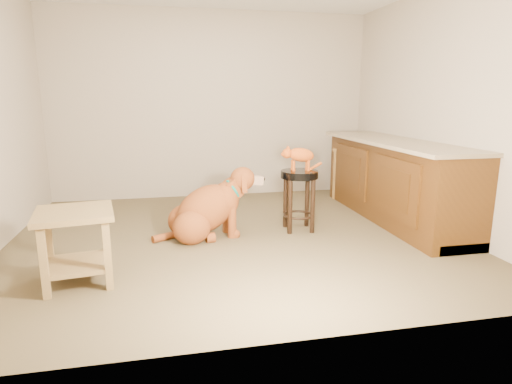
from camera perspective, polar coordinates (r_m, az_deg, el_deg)
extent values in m
cube|color=brown|center=(4.48, -2.81, -5.99)|extent=(4.50, 4.00, 0.01)
cube|color=#A59985|center=(6.23, -5.88, 11.35)|extent=(4.50, 0.04, 2.60)
cube|color=#A59985|center=(2.29, 4.78, 9.41)|extent=(4.50, 0.04, 2.60)
cube|color=#A59985|center=(5.10, 23.27, 10.17)|extent=(0.04, 4.00, 2.60)
cube|color=#47290C|center=(5.29, 17.96, 1.32)|extent=(0.60, 2.50, 0.90)
cube|color=gray|center=(5.20, 18.02, 6.39)|extent=(0.70, 2.56, 0.04)
cube|color=black|center=(5.39, 18.05, -2.84)|extent=(0.52, 2.50, 0.10)
cube|color=#47290C|center=(4.66, 17.97, 0.49)|extent=(0.02, 0.90, 0.62)
cube|color=#47290C|center=(5.62, 12.47, 2.79)|extent=(0.02, 0.90, 0.62)
cube|color=#3A200A|center=(4.65, 17.84, 0.48)|extent=(0.02, 0.60, 0.40)
cube|color=#3A200A|center=(5.61, 12.36, 2.79)|extent=(0.02, 0.60, 0.40)
cylinder|color=black|center=(4.80, 6.82, -1.21)|extent=(0.05, 0.05, 0.58)
cylinder|color=black|center=(4.75, 3.95, -1.30)|extent=(0.05, 0.05, 0.58)
cylinder|color=black|center=(4.57, 7.56, -1.93)|extent=(0.05, 0.05, 0.58)
cylinder|color=black|center=(4.51, 4.55, -2.04)|extent=(0.05, 0.05, 0.58)
torus|color=black|center=(4.69, 5.69, -3.06)|extent=(0.36, 0.36, 0.03)
cylinder|color=black|center=(4.59, 5.81, 2.37)|extent=(0.40, 0.40, 0.08)
cube|color=brown|center=(6.46, 13.19, 2.57)|extent=(0.06, 0.06, 0.68)
cube|color=brown|center=(6.45, 10.41, 2.68)|extent=(0.06, 0.06, 0.68)
cube|color=brown|center=(6.15, 13.34, 2.08)|extent=(0.06, 0.06, 0.68)
cube|color=brown|center=(6.14, 10.43, 2.19)|extent=(0.06, 0.06, 0.68)
cube|color=brown|center=(6.25, 11.99, 5.65)|extent=(0.51, 0.51, 0.04)
cube|color=olive|center=(3.81, -19.38, -5.82)|extent=(0.06, 0.06, 0.54)
cube|color=olive|center=(3.83, -25.85, -6.28)|extent=(0.06, 0.06, 0.54)
cube|color=olive|center=(3.40, -19.16, -8.01)|extent=(0.06, 0.06, 0.54)
cube|color=olive|center=(3.43, -26.45, -8.51)|extent=(0.06, 0.06, 0.54)
cube|color=olive|center=(3.53, -23.11, -2.64)|extent=(0.64, 0.64, 0.04)
cube|color=olive|center=(3.65, -22.56, -8.86)|extent=(0.54, 0.54, 0.03)
ellipsoid|color=brown|center=(4.55, -9.31, -3.74)|extent=(0.42, 0.36, 0.34)
ellipsoid|color=brown|center=(4.28, -8.58, -4.74)|extent=(0.42, 0.36, 0.34)
cylinder|color=brown|center=(4.64, -7.09, -4.88)|extent=(0.10, 0.12, 0.11)
cylinder|color=brown|center=(4.34, -6.10, -6.09)|extent=(0.10, 0.12, 0.11)
ellipsoid|color=brown|center=(4.41, -6.70, -2.27)|extent=(0.83, 0.52, 0.70)
ellipsoid|color=brown|center=(4.44, -4.16, -0.98)|extent=(0.34, 0.36, 0.35)
cylinder|color=brown|center=(4.59, -3.95, -2.89)|extent=(0.10, 0.10, 0.41)
cylinder|color=brown|center=(4.41, -3.24, -3.52)|extent=(0.10, 0.10, 0.41)
sphere|color=brown|center=(4.65, -3.54, -4.96)|extent=(0.11, 0.11, 0.11)
sphere|color=brown|center=(4.47, -2.81, -5.66)|extent=(0.11, 0.11, 0.11)
cylinder|color=brown|center=(4.44, -3.12, 0.46)|extent=(0.28, 0.22, 0.26)
ellipsoid|color=brown|center=(4.46, -1.82, 1.78)|extent=(0.29, 0.27, 0.25)
cube|color=#99795F|center=(4.51, -0.13, 1.62)|extent=(0.18, 0.12, 0.11)
sphere|color=black|center=(4.53, 0.83, 1.76)|extent=(0.06, 0.06, 0.06)
cube|color=brown|center=(4.56, -2.52, 1.61)|extent=(0.06, 0.07, 0.18)
cube|color=brown|center=(4.35, -1.61, 1.08)|extent=(0.06, 0.07, 0.18)
torus|color=#0D6E5A|center=(4.44, -3.12, 0.32)|extent=(0.17, 0.25, 0.22)
cylinder|color=#D8BF4C|center=(4.48, -2.45, -0.57)|extent=(0.01, 0.05, 0.05)
cylinder|color=brown|center=(4.47, -11.76, -5.80)|extent=(0.32, 0.22, 0.08)
ellipsoid|color=#A34210|center=(4.56, 6.05, 4.95)|extent=(0.30, 0.16, 0.18)
cylinder|color=#A34210|center=(4.59, 4.86, 3.61)|extent=(0.03, 0.03, 0.11)
sphere|color=#A34210|center=(4.60, 4.85, 3.07)|extent=(0.04, 0.04, 0.04)
cylinder|color=#A34210|center=(4.52, 5.06, 3.46)|extent=(0.03, 0.03, 0.11)
sphere|color=#A34210|center=(4.53, 5.05, 2.91)|extent=(0.04, 0.04, 0.04)
cylinder|color=#A34210|center=(4.63, 6.77, 3.63)|extent=(0.03, 0.03, 0.11)
sphere|color=#A34210|center=(4.64, 6.76, 3.10)|extent=(0.04, 0.04, 0.04)
cylinder|color=#A34210|center=(4.55, 7.00, 3.48)|extent=(0.03, 0.03, 0.11)
sphere|color=#A34210|center=(4.56, 6.99, 2.94)|extent=(0.04, 0.04, 0.04)
sphere|color=#A34210|center=(4.52, 4.17, 5.16)|extent=(0.11, 0.11, 0.11)
sphere|color=#A34210|center=(4.52, 3.61, 5.03)|extent=(0.04, 0.04, 0.04)
sphere|color=brown|center=(4.51, 3.41, 5.03)|extent=(0.02, 0.02, 0.02)
cone|color=#A34210|center=(4.55, 4.23, 5.93)|extent=(0.05, 0.05, 0.05)
cone|color=#C66B60|center=(4.55, 4.20, 5.89)|extent=(0.03, 0.03, 0.03)
cone|color=#A34210|center=(4.49, 4.39, 5.83)|extent=(0.05, 0.05, 0.05)
cone|color=#C66B60|center=(4.49, 4.37, 5.79)|extent=(0.03, 0.03, 0.03)
cylinder|color=#A34210|center=(4.65, 7.67, 3.28)|extent=(0.22, 0.11, 0.11)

